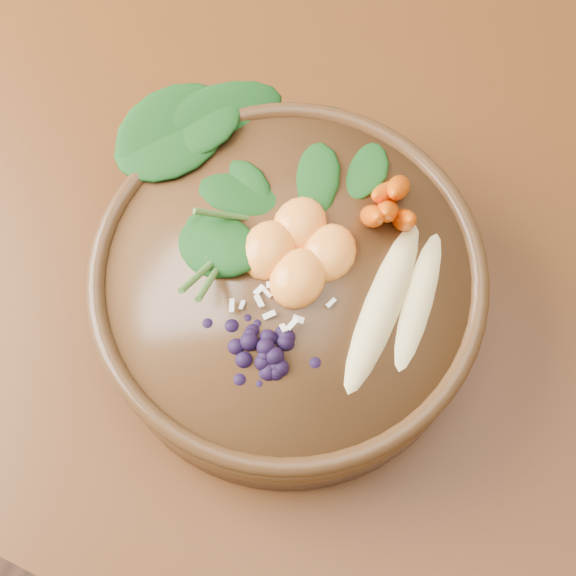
% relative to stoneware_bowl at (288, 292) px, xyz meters
% --- Properties ---
extents(ground, '(4.00, 4.00, 0.00)m').
position_rel_stoneware_bowl_xyz_m(ground, '(0.30, 0.16, -0.79)').
color(ground, '#381E0F').
rests_on(ground, ground).
extents(stoneware_bowl, '(0.36, 0.36, 0.09)m').
position_rel_stoneware_bowl_xyz_m(stoneware_bowl, '(0.00, 0.00, 0.00)').
color(stoneware_bowl, '#492D15').
rests_on(stoneware_bowl, dining_table).
extents(kale_heap, '(0.23, 0.21, 0.05)m').
position_rel_stoneware_bowl_xyz_m(kale_heap, '(-0.06, 0.06, 0.07)').
color(kale_heap, '#154415').
rests_on(kale_heap, stoneware_bowl).
extents(carrot_cluster, '(0.07, 0.07, 0.09)m').
position_rel_stoneware_bowl_xyz_m(carrot_cluster, '(0.05, 0.09, 0.09)').
color(carrot_cluster, '#D94A00').
rests_on(carrot_cluster, stoneware_bowl).
extents(banana_halves, '(0.07, 0.19, 0.03)m').
position_rel_stoneware_bowl_xyz_m(banana_halves, '(0.09, 0.01, 0.06)').
color(banana_halves, '#E0CC84').
rests_on(banana_halves, stoneware_bowl).
extents(mandarin_cluster, '(0.10, 0.11, 0.04)m').
position_rel_stoneware_bowl_xyz_m(mandarin_cluster, '(0.00, 0.02, 0.06)').
color(mandarin_cluster, orange).
rests_on(mandarin_cluster, stoneware_bowl).
extents(blueberry_pile, '(0.16, 0.13, 0.05)m').
position_rel_stoneware_bowl_xyz_m(blueberry_pile, '(0.01, -0.07, 0.07)').
color(blueberry_pile, black).
rests_on(blueberry_pile, stoneware_bowl).
extents(coconut_flakes, '(0.11, 0.09, 0.01)m').
position_rel_stoneware_bowl_xyz_m(coconut_flakes, '(0.00, -0.02, 0.05)').
color(coconut_flakes, white).
rests_on(coconut_flakes, stoneware_bowl).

